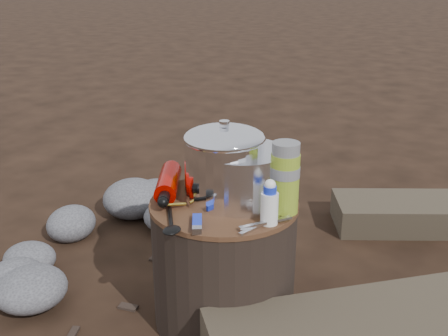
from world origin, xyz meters
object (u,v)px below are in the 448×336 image
at_px(camping_pot, 224,164).
at_px(stump, 224,262).
at_px(travel_mug, 282,174).
at_px(fuel_bottle, 168,182).
at_px(thermos, 285,178).

bearing_deg(camping_pot, stump, -67.62).
relative_size(camping_pot, travel_mug, 1.73).
relative_size(fuel_bottle, thermos, 1.33).
bearing_deg(fuel_bottle, travel_mug, -1.94).
bearing_deg(travel_mug, fuel_bottle, -156.28).
bearing_deg(stump, camping_pot, 112.38).
bearing_deg(fuel_bottle, camping_pot, -18.70).
xyz_separation_m(camping_pot, fuel_bottle, (-0.17, -0.02, -0.08)).
bearing_deg(stump, fuel_bottle, -177.35).
distance_m(fuel_bottle, thermos, 0.35).
distance_m(thermos, travel_mug, 0.12).
distance_m(camping_pot, travel_mug, 0.18).
distance_m(fuel_bottle, travel_mug, 0.33).
height_order(stump, travel_mug, travel_mug).
relative_size(thermos, travel_mug, 1.52).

